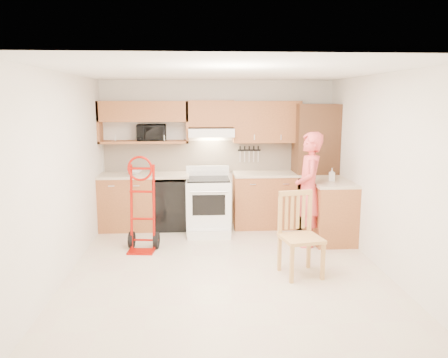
{
  "coord_description": "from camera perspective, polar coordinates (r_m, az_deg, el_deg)",
  "views": [
    {
      "loc": [
        -0.38,
        -5.45,
        2.17
      ],
      "look_at": [
        0.0,
        0.5,
        1.1
      ],
      "focal_mm": 35.49,
      "sensor_mm": 36.0,
      "label": 1
    }
  ],
  "objects": [
    {
      "name": "floor",
      "position": [
        5.88,
        0.31,
        -11.58
      ],
      "size": [
        4.0,
        4.5,
        0.02
      ],
      "primitive_type": "cube",
      "color": "beige",
      "rests_on": "ground"
    },
    {
      "name": "ceiling",
      "position": [
        5.47,
        0.34,
        13.74
      ],
      "size": [
        4.0,
        4.5,
        0.02
      ],
      "primitive_type": "cube",
      "color": "white",
      "rests_on": "ground"
    },
    {
      "name": "wall_back",
      "position": [
        7.77,
        -0.82,
        3.37
      ],
      "size": [
        4.0,
        0.02,
        2.5
      ],
      "primitive_type": "cube",
      "color": "beige",
      "rests_on": "ground"
    },
    {
      "name": "wall_front",
      "position": [
        3.34,
        3.01,
        -5.8
      ],
      "size": [
        4.0,
        0.02,
        2.5
      ],
      "primitive_type": "cube",
      "color": "beige",
      "rests_on": "ground"
    },
    {
      "name": "wall_left",
      "position": [
        5.76,
        -20.04,
        0.37
      ],
      "size": [
        0.02,
        4.5,
        2.5
      ],
      "primitive_type": "cube",
      "color": "beige",
      "rests_on": "ground"
    },
    {
      "name": "wall_right",
      "position": [
        6.02,
        19.79,
        0.78
      ],
      "size": [
        0.02,
        4.5,
        2.5
      ],
      "primitive_type": "cube",
      "color": "beige",
      "rests_on": "ground"
    },
    {
      "name": "backsplash",
      "position": [
        7.75,
        -0.81,
        2.98
      ],
      "size": [
        3.92,
        0.03,
        0.55
      ],
      "primitive_type": "cube",
      "color": "beige",
      "rests_on": "wall_back"
    },
    {
      "name": "lower_cab_left",
      "position": [
        7.69,
        -12.33,
        -3.0
      ],
      "size": [
        0.9,
        0.6,
        0.9
      ],
      "primitive_type": "cube",
      "color": "#A55E30",
      "rests_on": "ground"
    },
    {
      "name": "dishwasher",
      "position": [
        7.61,
        -6.72,
        -3.15
      ],
      "size": [
        0.6,
        0.6,
        0.85
      ],
      "primitive_type": "cube",
      "color": "black",
      "rests_on": "ground"
    },
    {
      "name": "lower_cab_right",
      "position": [
        7.69,
        5.5,
        -2.8
      ],
      "size": [
        1.14,
        0.6,
        0.9
      ],
      "primitive_type": "cube",
      "color": "#A55E30",
      "rests_on": "ground"
    },
    {
      "name": "countertop_left",
      "position": [
        7.55,
        -10.21,
        0.48
      ],
      "size": [
        1.5,
        0.63,
        0.04
      ],
      "primitive_type": "cube",
      "color": "beige",
      "rests_on": "lower_cab_left"
    },
    {
      "name": "countertop_right",
      "position": [
        7.6,
        5.56,
        0.65
      ],
      "size": [
        1.14,
        0.63,
        0.04
      ],
      "primitive_type": "cube",
      "color": "beige",
      "rests_on": "lower_cab_right"
    },
    {
      "name": "cab_return_right",
      "position": [
        7.13,
        13.47,
        -4.08
      ],
      "size": [
        0.6,
        1.0,
        0.9
      ],
      "primitive_type": "cube",
      "color": "#A55E30",
      "rests_on": "ground"
    },
    {
      "name": "countertop_return",
      "position": [
        7.03,
        13.62,
        -0.36
      ],
      "size": [
        0.63,
        1.0,
        0.04
      ],
      "primitive_type": "cube",
      "color": "beige",
      "rests_on": "cab_return_right"
    },
    {
      "name": "pantry_tall",
      "position": [
        7.75,
        11.58,
        1.66
      ],
      "size": [
        0.7,
        0.6,
        2.1
      ],
      "primitive_type": "cube",
      "color": "#4D2F1A",
      "rests_on": "ground"
    },
    {
      "name": "upper_cab_left",
      "position": [
        7.59,
        -10.35,
        8.57
      ],
      "size": [
        1.5,
        0.33,
        0.34
      ],
      "primitive_type": "cube",
      "color": "#A55E30",
      "rests_on": "wall_back"
    },
    {
      "name": "upper_shelf_mw",
      "position": [
        7.62,
        -10.23,
        4.74
      ],
      "size": [
        1.5,
        0.33,
        0.04
      ],
      "primitive_type": "cube",
      "color": "#A55E30",
      "rests_on": "wall_back"
    },
    {
      "name": "upper_cab_center",
      "position": [
        7.54,
        -1.69,
        8.42
      ],
      "size": [
        0.76,
        0.33,
        0.44
      ],
      "primitive_type": "cube",
      "color": "#A55E30",
      "rests_on": "wall_back"
    },
    {
      "name": "upper_cab_right",
      "position": [
        7.64,
        5.52,
        7.35
      ],
      "size": [
        1.14,
        0.33,
        0.7
      ],
      "primitive_type": "cube",
      "color": "#A55E30",
      "rests_on": "wall_back"
    },
    {
      "name": "range_hood",
      "position": [
        7.49,
        -1.66,
        6.03
      ],
      "size": [
        0.76,
        0.46,
        0.14
      ],
      "primitive_type": "cube",
      "color": "white",
      "rests_on": "wall_back"
    },
    {
      "name": "knife_strip",
      "position": [
        7.77,
        3.26,
        3.27
      ],
      "size": [
        0.4,
        0.05,
        0.29
      ],
      "primitive_type": null,
      "color": "black",
      "rests_on": "backsplash"
    },
    {
      "name": "microwave",
      "position": [
        7.59,
        -9.33,
        5.92
      ],
      "size": [
        0.51,
        0.37,
        0.27
      ],
      "primitive_type": "imported",
      "rotation": [
        0.0,
        0.0,
        0.08
      ],
      "color": "black",
      "rests_on": "upper_shelf_mw"
    },
    {
      "name": "range",
      "position": [
        7.27,
        -2.03,
        -2.85
      ],
      "size": [
        0.72,
        0.95,
        1.07
      ],
      "primitive_type": null,
      "color": "white",
      "rests_on": "ground"
    },
    {
      "name": "person",
      "position": [
        6.71,
        10.87,
        -1.32
      ],
      "size": [
        0.5,
        0.68,
        1.71
      ],
      "primitive_type": "imported",
      "rotation": [
        0.0,
        0.0,
        -1.72
      ],
      "color": "#E64D4E",
      "rests_on": "ground"
    },
    {
      "name": "hand_truck",
      "position": [
        6.48,
        -10.61,
        -3.78
      ],
      "size": [
        0.54,
        0.5,
        1.25
      ],
      "primitive_type": null,
      "rotation": [
        0.0,
        0.0,
        -0.11
      ],
      "color": "#990C04",
      "rests_on": "ground"
    },
    {
      "name": "dining_chair",
      "position": [
        5.59,
        9.92,
        -7.13
      ],
      "size": [
        0.55,
        0.59,
        1.04
      ],
      "primitive_type": null,
      "rotation": [
        0.0,
        0.0,
        0.18
      ],
      "color": "tan",
      "rests_on": "ground"
    },
    {
      "name": "soap_bottle",
      "position": [
        6.98,
        13.73,
        0.56
      ],
      "size": [
        0.11,
        0.11,
        0.2
      ],
      "primitive_type": "imported",
      "rotation": [
        0.0,
        0.0,
        -0.26
      ],
      "color": "white",
      "rests_on": "countertop_return"
    },
    {
      "name": "bowl",
      "position": [
        7.57,
        -11.44,
        0.83
      ],
      "size": [
        0.28,
        0.28,
        0.06
      ],
      "primitive_type": "imported",
      "rotation": [
        0.0,
        0.0,
        -0.22
      ],
      "color": "white",
      "rests_on": "countertop_left"
    }
  ]
}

